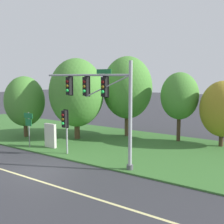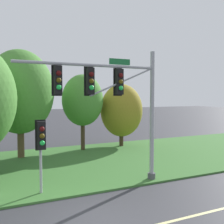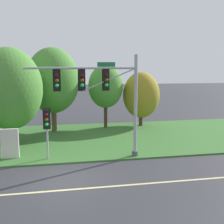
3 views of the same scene
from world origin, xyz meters
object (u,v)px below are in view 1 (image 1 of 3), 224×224
Objects in this scene: tree_nearest_road at (25,101)px; tree_tall_centre at (223,109)px; tree_mid_verge at (180,96)px; info_kiosk at (50,136)px; route_sign_post at (29,124)px; tree_behind_signpost at (127,88)px; tree_left_of_mast at (77,93)px; traffic_signal_mast at (101,97)px; pedestrian_signal_near_kerb at (65,122)px.

tree_nearest_road is 1.07× the size of tree_tall_centre.
tree_mid_verge is 11.36m from info_kiosk.
route_sign_post is 1.47× the size of info_kiosk.
tree_behind_signpost reaches higher than tree_tall_centre.
tree_nearest_road is 0.78× the size of tree_left_of_mast.
tree_nearest_road is (-10.79, 2.56, -1.03)m from traffic_signal_mast.
tree_tall_centre is at bearing 2.29° from tree_mid_verge.
tree_tall_centre reaches higher than route_sign_post.
pedestrian_signal_near_kerb is 10.26m from tree_mid_verge.
traffic_signal_mast is 7.69m from route_sign_post.
info_kiosk is at bearing -17.17° from tree_nearest_road.
tree_behind_signpost is 8.59m from tree_tall_centre.
tree_mid_verge reaches higher than info_kiosk.
tree_tall_centre is (5.27, 9.13, -1.31)m from traffic_signal_mast.
pedestrian_signal_near_kerb is 3.89m from route_sign_post.
tree_nearest_road is at bearing -143.13° from tree_behind_signpost.
traffic_signal_mast reaches higher than route_sign_post.
tree_behind_signpost reaches higher than tree_left_of_mast.
tree_behind_signpost is at bearing 63.08° from route_sign_post.
traffic_signal_mast is 10.63m from tree_tall_centre.
tree_mid_verge is at bearing -177.71° from tree_tall_centre.
route_sign_post is 0.47× the size of tree_mid_verge.
tree_left_of_mast is 4.79m from tree_behind_signpost.
tree_mid_verge is (7.97, 4.31, -0.23)m from tree_left_of_mast.
tree_left_of_mast reaches higher than tree_nearest_road.
traffic_signal_mast is 0.94× the size of tree_behind_signpost.
info_kiosk is (4.98, -1.54, -2.37)m from tree_nearest_road.
tree_behind_signpost is (0.29, 8.04, 2.17)m from pedestrian_signal_near_kerb.
tree_nearest_road reaches higher than pedestrian_signal_near_kerb.
pedestrian_signal_near_kerb is at bearing -17.80° from info_kiosk.
traffic_signal_mast is 9.16m from tree_mid_verge.
pedestrian_signal_near_kerb is at bearing -17.37° from tree_nearest_road.
tree_mid_verge is at bearing 44.57° from route_sign_post.
info_kiosk is (-11.08, -8.12, -2.09)m from tree_tall_centre.
tree_tall_centre is at bearing 5.70° from tree_behind_signpost.
pedestrian_signal_near_kerb reaches higher than info_kiosk.
tree_behind_signpost is at bearing 110.75° from traffic_signal_mast.
tree_behind_signpost is at bearing 49.16° from tree_left_of_mast.
pedestrian_signal_near_kerb is at bearing -57.46° from tree_left_of_mast.
tree_nearest_road is (-3.50, 2.43, 1.42)m from route_sign_post.
info_kiosk is at bearing -143.78° from tree_tall_centre.
tree_left_of_mast reaches higher than route_sign_post.
traffic_signal_mast reaches higher than tree_tall_centre.
route_sign_post is at bearing -178.13° from pedestrian_signal_near_kerb.
tree_tall_centre reaches higher than pedestrian_signal_near_kerb.
traffic_signal_mast is 3.96m from pedestrian_signal_near_kerb.
tree_behind_signpost reaches higher than route_sign_post.
traffic_signal_mast is 2.15× the size of pedestrian_signal_near_kerb.
route_sign_post is 0.49× the size of tree_nearest_road.
route_sign_post is at bearing -148.95° from info_kiosk.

